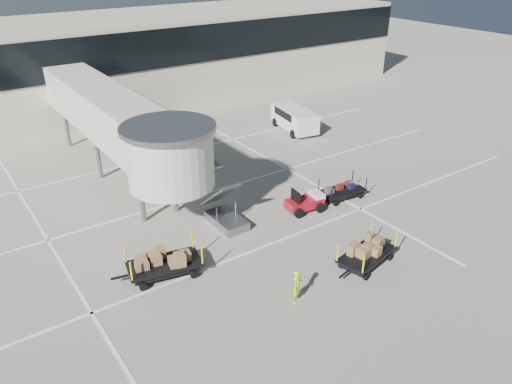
% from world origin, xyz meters
% --- Properties ---
extents(ground, '(140.00, 140.00, 0.00)m').
position_xyz_m(ground, '(0.00, 0.00, 0.00)').
color(ground, '#B9B1A5').
rests_on(ground, ground).
extents(lane_markings, '(40.00, 30.00, 0.02)m').
position_xyz_m(lane_markings, '(-0.67, 9.33, 0.01)').
color(lane_markings, white).
rests_on(lane_markings, ground).
extents(terminal, '(64.00, 12.11, 15.20)m').
position_xyz_m(terminal, '(-0.35, 29.94, 4.11)').
color(terminal, beige).
rests_on(terminal, ground).
extents(jet_bridge, '(5.70, 20.40, 6.03)m').
position_xyz_m(jet_bridge, '(-3.97, 12.26, 4.28)').
color(jet_bridge, beige).
rests_on(jet_bridge, ground).
extents(baggage_tug, '(2.32, 1.66, 1.44)m').
position_xyz_m(baggage_tug, '(3.22, 3.76, 0.52)').
color(baggage_tug, maroon).
rests_on(baggage_tug, ground).
extents(suitcase_cart, '(3.45, 1.57, 1.34)m').
position_xyz_m(suitcase_cart, '(6.05, 3.71, 0.47)').
color(suitcase_cart, black).
rests_on(suitcase_cart, ground).
extents(box_cart_near, '(3.92, 2.17, 1.50)m').
position_xyz_m(box_cart_near, '(2.21, -2.07, 0.59)').
color(box_cart_near, black).
rests_on(box_cart_near, ground).
extents(box_cart_far, '(4.27, 2.35, 1.64)m').
position_xyz_m(box_cart_far, '(-6.25, 2.63, 0.67)').
color(box_cart_far, black).
rests_on(box_cart_far, ground).
extents(ground_worker, '(0.69, 0.60, 1.60)m').
position_xyz_m(ground_worker, '(-2.38, -2.33, 0.80)').
color(ground_worker, '#96E718').
rests_on(ground_worker, ground).
extents(minivan, '(2.83, 5.13, 1.84)m').
position_xyz_m(minivan, '(11.35, 15.02, 1.10)').
color(minivan, white).
rests_on(minivan, ground).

